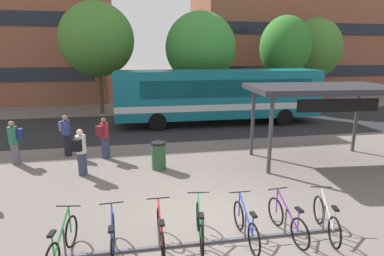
# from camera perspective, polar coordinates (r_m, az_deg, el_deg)

# --- Properties ---
(ground) EXTENTS (200.00, 200.00, 0.00)m
(ground) POSITION_cam_1_polar(r_m,az_deg,el_deg) (8.07, 3.80, -17.80)
(ground) COLOR #6B605B
(bus_lane_asphalt) EXTENTS (80.00, 7.20, 0.01)m
(bus_lane_asphalt) POSITION_cam_1_polar(r_m,az_deg,el_deg) (18.45, -4.70, 0.45)
(bus_lane_asphalt) COLOR #232326
(bus_lane_asphalt) RESTS_ON ground
(city_bus) EXTENTS (12.06, 2.70, 3.20)m
(city_bus) POSITION_cam_1_polar(r_m,az_deg,el_deg) (18.68, 4.65, 6.14)
(city_bus) COLOR #0F6070
(city_bus) RESTS_ON ground
(bike_rack) EXTENTS (6.87, 0.14, 0.70)m
(bike_rack) POSITION_cam_1_polar(r_m,az_deg,el_deg) (7.45, 2.05, -19.88)
(bike_rack) COLOR #47474C
(bike_rack) RESTS_ON ground
(parked_bicycle_green_0) EXTENTS (0.52, 1.71, 0.99)m
(parked_bicycle_green_0) POSITION_cam_1_polar(r_m,az_deg,el_deg) (7.31, -22.65, -19.02)
(parked_bicycle_green_0) COLOR black
(parked_bicycle_green_0) RESTS_ON ground
(parked_bicycle_blue_1) EXTENTS (0.52, 1.72, 0.99)m
(parked_bicycle_blue_1) POSITION_cam_1_polar(r_m,az_deg,el_deg) (7.13, -14.33, -19.23)
(parked_bicycle_blue_1) COLOR black
(parked_bicycle_blue_1) RESTS_ON ground
(parked_bicycle_red_2) EXTENTS (0.52, 1.72, 0.99)m
(parked_bicycle_red_2) POSITION_cam_1_polar(r_m,az_deg,el_deg) (7.16, -5.75, -18.68)
(parked_bicycle_red_2) COLOR black
(parked_bicycle_red_2) RESTS_ON ground
(parked_bicycle_green_3) EXTENTS (0.52, 1.72, 0.99)m
(parked_bicycle_green_3) POSITION_cam_1_polar(r_m,az_deg,el_deg) (7.38, 1.44, -17.55)
(parked_bicycle_green_3) COLOR black
(parked_bicycle_green_3) RESTS_ON ground
(parked_bicycle_blue_4) EXTENTS (0.52, 1.72, 0.99)m
(parked_bicycle_blue_4) POSITION_cam_1_polar(r_m,az_deg,el_deg) (7.50, 9.83, -17.18)
(parked_bicycle_blue_4) COLOR black
(parked_bicycle_blue_4) RESTS_ON ground
(parked_bicycle_purple_5) EXTENTS (0.52, 1.72, 0.99)m
(parked_bicycle_purple_5) POSITION_cam_1_polar(r_m,az_deg,el_deg) (7.90, 17.03, -15.94)
(parked_bicycle_purple_5) COLOR black
(parked_bicycle_purple_5) RESTS_ON ground
(parked_bicycle_silver_6) EXTENTS (0.59, 1.69, 0.99)m
(parked_bicycle_silver_6) POSITION_cam_1_polar(r_m,az_deg,el_deg) (8.27, 23.36, -15.08)
(parked_bicycle_silver_6) COLOR black
(parked_bicycle_silver_6) RESTS_ON ground
(transit_shelter) EXTENTS (5.55, 3.29, 2.99)m
(transit_shelter) POSITION_cam_1_polar(r_m,az_deg,el_deg) (12.77, 22.65, 6.21)
(transit_shelter) COLOR #38383D
(transit_shelter) RESTS_ON ground
(commuter_grey_pack_1) EXTENTS (0.57, 0.60, 1.73)m
(commuter_grey_pack_1) POSITION_cam_1_polar(r_m,az_deg,el_deg) (13.84, -22.07, -0.75)
(commuter_grey_pack_1) COLOR black
(commuter_grey_pack_1) RESTS_ON ground
(commuter_navy_pack_2) EXTENTS (0.56, 0.39, 1.70)m
(commuter_navy_pack_2) POSITION_cam_1_polar(r_m,az_deg,el_deg) (13.68, -29.74, -1.85)
(commuter_navy_pack_2) COLOR #565660
(commuter_navy_pack_2) RESTS_ON ground
(commuter_maroon_pack_3) EXTENTS (0.56, 0.60, 1.69)m
(commuter_maroon_pack_3) POSITION_cam_1_polar(r_m,az_deg,el_deg) (12.95, -15.80, -1.31)
(commuter_maroon_pack_3) COLOR #2D3851
(commuter_maroon_pack_3) RESTS_ON ground
(commuter_black_pack_4) EXTENTS (0.46, 0.59, 1.66)m
(commuter_black_pack_4) POSITION_cam_1_polar(r_m,az_deg,el_deg) (11.42, -19.70, -3.70)
(commuter_black_pack_4) COLOR #2D3851
(commuter_black_pack_4) RESTS_ON ground
(trash_bin) EXTENTS (0.55, 0.55, 1.03)m
(trash_bin) POSITION_cam_1_polar(r_m,az_deg,el_deg) (11.56, -6.13, -5.02)
(trash_bin) COLOR #284C2D
(trash_bin) RESTS_ON ground
(street_tree_0) EXTENTS (4.94, 4.94, 7.02)m
(street_tree_0) POSITION_cam_1_polar(r_m,az_deg,el_deg) (22.70, 1.56, 14.45)
(street_tree_0) COLOR brown
(street_tree_0) RESTS_ON ground
(street_tree_1) EXTENTS (4.99, 4.99, 7.53)m
(street_tree_1) POSITION_cam_1_polar(r_m,az_deg,el_deg) (22.86, -17.00, 15.20)
(street_tree_1) COLOR brown
(street_tree_1) RESTS_ON ground
(street_tree_2) EXTENTS (3.84, 3.84, 6.93)m
(street_tree_2) POSITION_cam_1_polar(r_m,az_deg,el_deg) (25.46, 16.70, 14.03)
(street_tree_2) COLOR brown
(street_tree_2) RESTS_ON ground
(street_tree_3) EXTENTS (4.52, 4.52, 7.11)m
(street_tree_3) POSITION_cam_1_polar(r_m,az_deg,el_deg) (29.91, 21.56, 13.35)
(street_tree_3) COLOR brown
(street_tree_3) RESTS_ON ground
(building_left_wing) EXTENTS (16.28, 12.77, 16.78)m
(building_left_wing) POSITION_cam_1_polar(r_m,az_deg,el_deg) (34.81, -29.36, 18.91)
(building_left_wing) COLOR brown
(building_left_wing) RESTS_ON ground
(building_right_wing) EXTENTS (25.61, 10.43, 16.03)m
(building_right_wing) POSITION_cam_1_polar(r_m,az_deg,el_deg) (39.29, 20.94, 18.37)
(building_right_wing) COLOR brown
(building_right_wing) RESTS_ON ground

